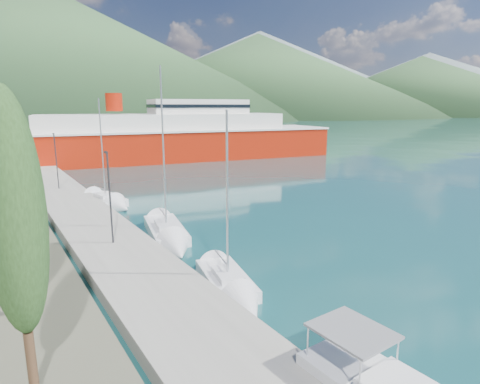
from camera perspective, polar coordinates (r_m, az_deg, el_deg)
ground at (r=131.57m, az=-26.06°, el=6.65°), size 1400.00×1400.00×0.00m
quay at (r=38.03m, az=-21.73°, el=-2.92°), size 5.00×88.00×0.80m
hills_far at (r=651.17m, az=-19.84°, el=17.37°), size 1480.00×900.00×180.00m
hills_near at (r=401.25m, az=-16.95°, el=17.24°), size 1010.00×520.00×115.00m
lamp_posts at (r=26.04m, az=-17.23°, el=-0.89°), size 0.15×47.44×6.06m
sailboat_near at (r=21.11m, az=-0.53°, el=-14.36°), size 3.74×7.51×10.36m
sailboat_mid at (r=29.32m, az=-9.76°, el=-6.71°), size 4.43×9.65×13.44m
sailboat_far at (r=41.30m, az=-17.66°, el=-1.60°), size 3.82×8.09×11.43m
ferry at (r=75.74m, az=-10.38°, el=7.45°), size 64.47×23.11×12.54m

